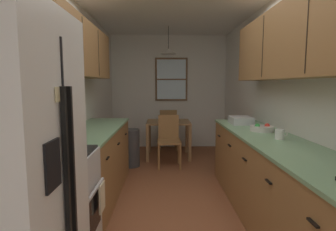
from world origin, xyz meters
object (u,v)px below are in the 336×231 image
(dining_table, at_px, (168,128))
(dining_chair_near, at_px, (169,138))
(fruit_bowl, at_px, (262,128))
(stove_range, at_px, (52,209))
(storage_canister, at_px, (69,132))
(mug_by_coffeemaker, at_px, (280,134))
(dining_chair_far, at_px, (168,128))
(table_serving_bowl, at_px, (171,120))
(dish_rack, at_px, (241,120))
(microwave_over_range, at_px, (29,52))
(trash_bin, at_px, (131,148))

(dining_table, relative_size, dining_chair_near, 0.94)
(dining_table, bearing_deg, fruit_bowl, -63.75)
(stove_range, xyz_separation_m, fruit_bowl, (2.03, 1.06, 0.46))
(dining_table, relative_size, storage_canister, 4.04)
(dining_chair_near, bearing_deg, mug_by_coffeemaker, -62.44)
(dining_chair_far, bearing_deg, table_serving_bowl, -85.82)
(dining_chair_near, distance_m, storage_canister, 2.44)
(dining_table, height_order, fruit_bowl, fruit_bowl)
(dining_table, distance_m, dining_chair_near, 0.58)
(mug_by_coffeemaker, bearing_deg, table_serving_bowl, 111.29)
(fruit_bowl, bearing_deg, stove_range, -152.40)
(storage_canister, height_order, fruit_bowl, storage_canister)
(dining_table, xyz_separation_m, dish_rack, (0.98, -1.57, 0.35))
(dining_chair_near, xyz_separation_m, fruit_bowl, (1.06, -1.57, 0.44))
(table_serving_bowl, bearing_deg, storage_canister, -110.40)
(dining_chair_near, xyz_separation_m, dish_rack, (0.98, -0.99, 0.45))
(microwave_over_range, bearing_deg, mug_by_coffeemaker, 15.33)
(storage_canister, distance_m, mug_by_coffeemaker, 2.04)
(dining_chair_far, xyz_separation_m, table_serving_bowl, (0.04, -0.58, 0.25))
(stove_range, distance_m, dining_chair_near, 2.81)
(mug_by_coffeemaker, bearing_deg, stove_range, -163.85)
(dining_chair_far, xyz_separation_m, storage_canister, (-0.98, -3.33, 0.50))
(stove_range, height_order, microwave_over_range, microwave_over_range)
(table_serving_bowl, bearing_deg, dining_table, 169.46)
(table_serving_bowl, bearing_deg, microwave_over_range, -109.44)
(dining_chair_near, relative_size, mug_by_coffeemaker, 7.17)
(dining_chair_near, bearing_deg, storage_canister, -114.04)
(trash_bin, relative_size, table_serving_bowl, 3.61)
(stove_range, relative_size, fruit_bowl, 4.10)
(dining_chair_far, xyz_separation_m, trash_bin, (-0.68, -1.16, -0.17))
(dining_table, bearing_deg, dining_chair_far, 89.64)
(stove_range, height_order, mug_by_coffeemaker, stove_range)
(dining_chair_near, distance_m, mug_by_coffeemaker, 2.35)
(dining_chair_near, xyz_separation_m, mug_by_coffeemaker, (1.07, -2.04, 0.45))
(microwave_over_range, height_order, dining_chair_near, microwave_over_range)
(microwave_over_range, bearing_deg, dining_chair_far, 73.98)
(stove_range, distance_m, fruit_bowl, 2.34)
(mug_by_coffeemaker, distance_m, dish_rack, 1.06)
(trash_bin, bearing_deg, mug_by_coffeemaker, -49.46)
(dining_chair_far, distance_m, table_serving_bowl, 0.64)
(dining_chair_far, height_order, table_serving_bowl, dining_chair_far)
(dining_chair_far, bearing_deg, stove_range, -104.42)
(microwave_over_range, bearing_deg, stove_range, -0.03)
(dining_table, xyz_separation_m, table_serving_bowl, (0.05, -0.01, 0.16))
(trash_bin, xyz_separation_m, fruit_bowl, (1.73, -1.56, 0.60))
(stove_range, relative_size, microwave_over_range, 1.96)
(storage_canister, height_order, mug_by_coffeemaker, storage_canister)
(dining_table, bearing_deg, dining_chair_near, -90.29)
(dining_table, relative_size, mug_by_coffeemaker, 6.75)
(dining_chair_near, xyz_separation_m, storage_canister, (-0.97, -2.18, 0.50))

